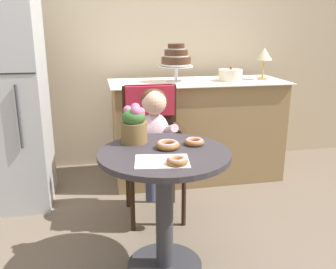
# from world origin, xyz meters

# --- Properties ---
(ground_plane) EXTENTS (8.00, 8.00, 0.00)m
(ground_plane) POSITION_xyz_m (0.00, 0.00, 0.00)
(ground_plane) COLOR #6B5B4C
(back_wall) EXTENTS (4.80, 0.10, 2.70)m
(back_wall) POSITION_xyz_m (0.00, 1.85, 1.35)
(back_wall) COLOR #C1AD8E
(back_wall) RESTS_ON ground
(cafe_table) EXTENTS (0.72, 0.72, 0.72)m
(cafe_table) POSITION_xyz_m (0.00, 0.00, 0.51)
(cafe_table) COLOR #332D33
(cafe_table) RESTS_ON ground
(wicker_chair) EXTENTS (0.42, 0.45, 0.95)m
(wicker_chair) POSITION_xyz_m (0.04, 0.72, 0.64)
(wicker_chair) COLOR #332114
(wicker_chair) RESTS_ON ground
(seated_child) EXTENTS (0.27, 0.32, 0.73)m
(seated_child) POSITION_xyz_m (0.04, 0.57, 0.68)
(seated_child) COLOR silver
(seated_child) RESTS_ON ground
(paper_napkin) EXTENTS (0.29, 0.24, 0.00)m
(paper_napkin) POSITION_xyz_m (-0.04, -0.15, 0.72)
(paper_napkin) COLOR white
(paper_napkin) RESTS_ON cafe_table
(donut_front) EXTENTS (0.11, 0.11, 0.03)m
(donut_front) POSITION_xyz_m (0.19, 0.09, 0.74)
(donut_front) COLOR #936033
(donut_front) RESTS_ON cafe_table
(donut_mid) EXTENTS (0.13, 0.13, 0.04)m
(donut_mid) POSITION_xyz_m (0.03, 0.05, 0.74)
(donut_mid) COLOR #936033
(donut_mid) RESTS_ON cafe_table
(donut_side) EXTENTS (0.11, 0.11, 0.04)m
(donut_side) POSITION_xyz_m (0.03, -0.20, 0.74)
(donut_side) COLOR #936033
(donut_side) RESTS_ON cafe_table
(flower_vase) EXTENTS (0.15, 0.15, 0.22)m
(flower_vase) POSITION_xyz_m (-0.14, 0.20, 0.83)
(flower_vase) COLOR brown
(flower_vase) RESTS_ON cafe_table
(display_counter) EXTENTS (1.56, 0.62, 0.90)m
(display_counter) POSITION_xyz_m (0.55, 1.30, 0.45)
(display_counter) COLOR #93754C
(display_counter) RESTS_ON ground
(tiered_cake_stand) EXTENTS (0.30, 0.30, 0.33)m
(tiered_cake_stand) POSITION_xyz_m (0.35, 1.30, 1.10)
(tiered_cake_stand) COLOR silver
(tiered_cake_stand) RESTS_ON display_counter
(round_layer_cake) EXTENTS (0.21, 0.21, 0.12)m
(round_layer_cake) POSITION_xyz_m (0.84, 1.28, 0.95)
(round_layer_cake) COLOR beige
(round_layer_cake) RESTS_ON display_counter
(table_lamp) EXTENTS (0.15, 0.15, 0.28)m
(table_lamp) POSITION_xyz_m (1.16, 1.30, 1.12)
(table_lamp) COLOR #B28C47
(table_lamp) RESTS_ON display_counter
(refrigerator) EXTENTS (0.64, 0.63, 1.70)m
(refrigerator) POSITION_xyz_m (-1.05, 1.10, 0.85)
(refrigerator) COLOR #B7BABF
(refrigerator) RESTS_ON ground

